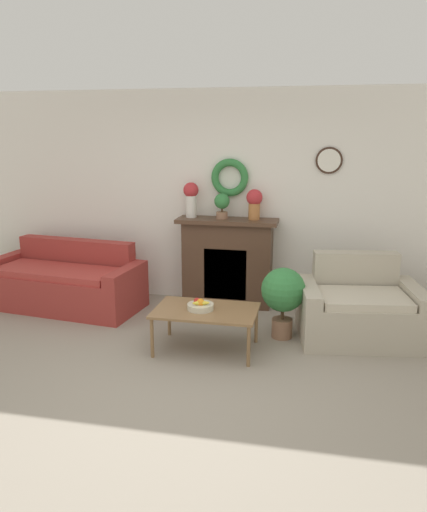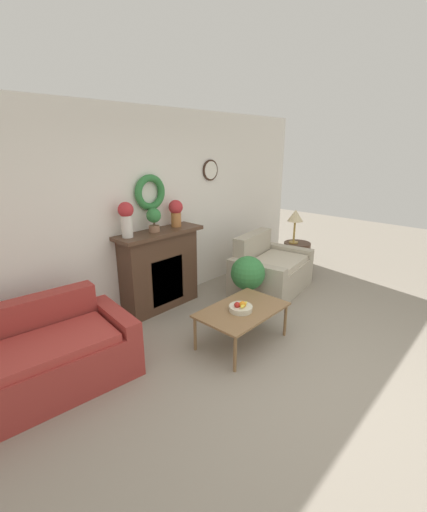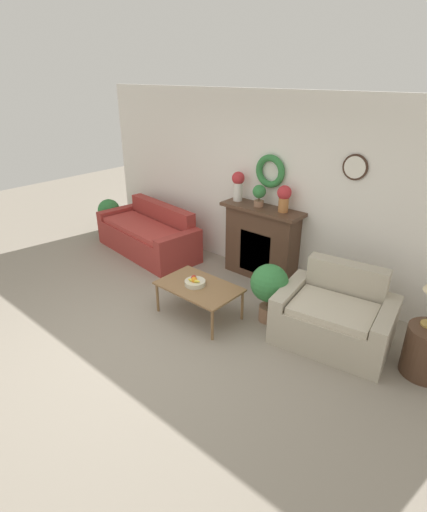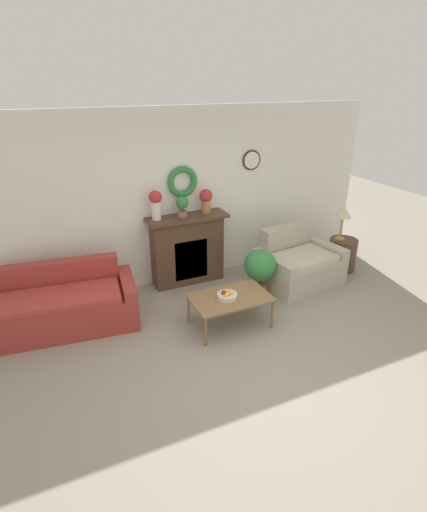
% 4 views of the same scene
% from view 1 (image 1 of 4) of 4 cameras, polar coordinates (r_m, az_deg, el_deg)
% --- Properties ---
extents(ground_plane, '(16.00, 16.00, 0.00)m').
position_cam_1_polar(ground_plane, '(4.42, -5.17, -15.48)').
color(ground_plane, gray).
extents(wall_back, '(6.80, 0.16, 2.70)m').
position_cam_1_polar(wall_back, '(6.42, 1.39, 6.66)').
color(wall_back, white).
rests_on(wall_back, ground_plane).
extents(fireplace, '(1.26, 0.41, 1.12)m').
position_cam_1_polar(fireplace, '(6.35, 1.59, -0.66)').
color(fireplace, '#4C3323').
rests_on(fireplace, ground_plane).
extents(couch_left, '(2.06, 1.08, 0.82)m').
position_cam_1_polar(couch_left, '(6.62, -16.65, -3.01)').
color(couch_left, '#9E332D').
rests_on(couch_left, ground_plane).
extents(loveseat_right, '(1.39, 1.08, 0.88)m').
position_cam_1_polar(loveseat_right, '(5.62, 16.32, -5.94)').
color(loveseat_right, '#B2A893').
rests_on(loveseat_right, ground_plane).
extents(coffee_table, '(1.04, 0.66, 0.44)m').
position_cam_1_polar(coffee_table, '(5.06, -0.88, -6.51)').
color(coffee_table, olive).
rests_on(coffee_table, ground_plane).
extents(fruit_bowl, '(0.27, 0.27, 0.12)m').
position_cam_1_polar(fruit_bowl, '(5.03, -1.52, -5.71)').
color(fruit_bowl, beige).
rests_on(fruit_bowl, coffee_table).
extents(vase_on_mantel_left, '(0.19, 0.19, 0.44)m').
position_cam_1_polar(vase_on_mantel_left, '(6.31, -2.59, 6.75)').
color(vase_on_mantel_left, silver).
rests_on(vase_on_mantel_left, fireplace).
extents(vase_on_mantel_right, '(0.20, 0.20, 0.37)m').
position_cam_1_polar(vase_on_mantel_right, '(6.16, 4.69, 6.16)').
color(vase_on_mantel_right, '#AD6B38').
rests_on(vase_on_mantel_right, fireplace).
extents(potted_plant_on_mantel, '(0.19, 0.19, 0.32)m').
position_cam_1_polar(potted_plant_on_mantel, '(6.21, 0.96, 5.98)').
color(potted_plant_on_mantel, '#8E664C').
rests_on(potted_plant_on_mantel, fireplace).
extents(potted_plant_floor_by_loveseat, '(0.47, 0.47, 0.78)m').
position_cam_1_polar(potted_plant_floor_by_loveseat, '(5.39, 7.97, -4.24)').
color(potted_plant_floor_by_loveseat, '#8E664C').
rests_on(potted_plant_floor_by_loveseat, ground_plane).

